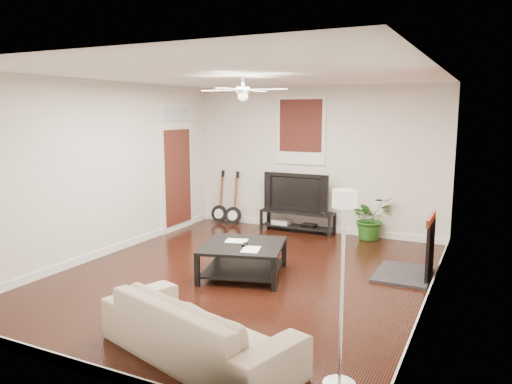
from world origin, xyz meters
TOP-DOWN VIEW (x-y plane):
  - room at (0.00, 0.00)m, footprint 5.01×6.01m
  - brick_accent at (2.49, 1.00)m, footprint 0.02×2.20m
  - fireplace at (2.20, 1.00)m, footprint 0.80×1.10m
  - window_back at (-0.30, 2.97)m, footprint 1.00×0.06m
  - door_left at (-2.46, 1.90)m, footprint 0.08×1.00m
  - tv_stand at (-0.27, 2.78)m, footprint 1.45×0.39m
  - tv at (-0.27, 2.80)m, footprint 1.30×0.17m
  - coffee_table at (0.00, -0.01)m, footprint 1.37×1.37m
  - sofa at (0.71, -2.29)m, footprint 2.23×1.38m
  - floor_lamp at (2.06, -2.19)m, footprint 0.35×0.35m
  - potted_plant at (1.14, 2.82)m, footprint 0.95×0.95m
  - guitar_left at (-2.02, 2.75)m, footprint 0.38×0.29m
  - guitar_right at (-1.67, 2.72)m, footprint 0.39×0.32m
  - ceiling_fan at (0.00, 0.00)m, footprint 1.24×1.24m

SIDE VIEW (x-z plane):
  - tv_stand at x=-0.27m, z-range 0.00..0.41m
  - coffee_table at x=0.00m, z-range 0.00..0.46m
  - sofa at x=0.71m, z-range 0.00..0.61m
  - potted_plant at x=1.14m, z-range 0.00..0.80m
  - fireplace at x=2.20m, z-range 0.00..0.92m
  - guitar_left at x=-2.02m, z-range 0.00..1.12m
  - guitar_right at x=-1.67m, z-range 0.00..1.12m
  - tv at x=-0.27m, z-range 0.41..1.16m
  - floor_lamp at x=2.06m, z-range 0.00..1.70m
  - door_left at x=-2.46m, z-range 0.00..2.50m
  - room at x=0.00m, z-range 0.00..2.80m
  - brick_accent at x=2.49m, z-range 0.00..2.80m
  - window_back at x=-0.30m, z-range 1.30..2.60m
  - ceiling_fan at x=0.00m, z-range 2.44..2.76m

